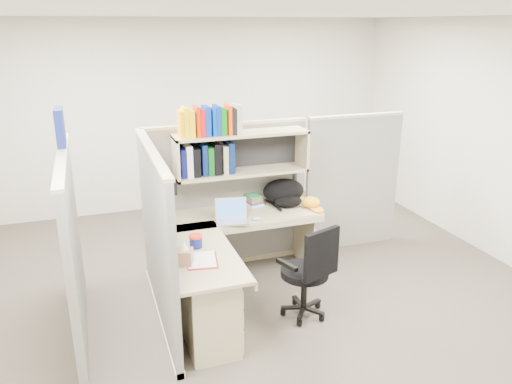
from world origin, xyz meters
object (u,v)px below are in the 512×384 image
object	(u,v)px
laptop	(232,212)
backpack	(286,193)
desk	(221,283)
task_chair	(307,286)
snack_canister	(196,241)

from	to	relation	value
laptop	backpack	world-z (taller)	backpack
desk	task_chair	distance (m)	0.81
backpack	desk	bearing A→B (deg)	-125.28
snack_canister	task_chair	xyz separation A→B (m)	(0.96, -0.30, -0.46)
backpack	task_chair	bearing A→B (deg)	-89.61
snack_canister	task_chair	distance (m)	1.11
desk	snack_canister	world-z (taller)	snack_canister
backpack	laptop	bearing A→B (deg)	-145.50
snack_canister	task_chair	bearing A→B (deg)	-17.46
desk	backpack	xyz separation A→B (m)	(0.99, 0.94, 0.43)
laptop	snack_canister	distance (m)	0.66
desk	task_chair	xyz separation A→B (m)	(0.79, -0.12, -0.11)
task_chair	desk	bearing A→B (deg)	171.16
backpack	snack_canister	world-z (taller)	backpack
desk	backpack	size ratio (longest dim) A/B	3.75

